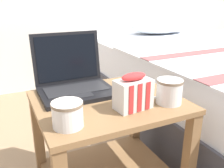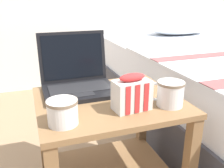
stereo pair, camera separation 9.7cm
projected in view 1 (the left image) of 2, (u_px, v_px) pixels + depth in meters
bed at (213, 78)px, 2.01m from camera, size 1.57×2.11×0.67m
bedside_table at (108, 137)px, 1.09m from camera, size 0.59×0.50×0.50m
laptop at (74, 80)px, 1.11m from camera, size 0.32×0.28×0.25m
mug_front_left at (169, 90)px, 0.98m from camera, size 0.13×0.11×0.10m
mug_front_right at (67, 113)px, 0.81m from camera, size 0.10×0.14×0.09m
snack_bag at (133, 93)px, 0.93m from camera, size 0.14×0.09×0.14m
cell_phone at (131, 84)px, 1.20m from camera, size 0.08×0.15×0.01m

